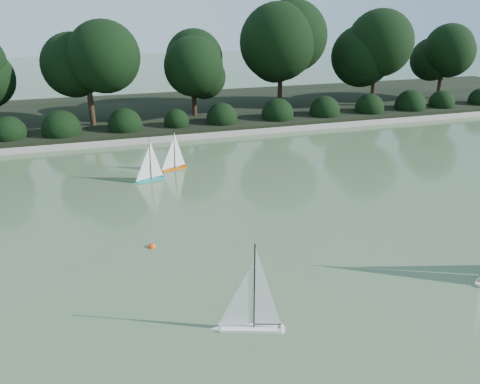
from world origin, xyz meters
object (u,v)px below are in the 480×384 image
Objects in this scene: sailboat_teal at (147,174)px; race_buoy at (152,247)px; sailboat_orange at (172,164)px; sailboat_white_a at (245,316)px.

sailboat_teal is 3.84m from race_buoy.
sailboat_orange is at bearing 75.78° from race_buoy.
sailboat_teal is 8.07× the size of race_buoy.
sailboat_white_a reaches higher than sailboat_teal.
sailboat_teal is at bearing 95.70° from sailboat_white_a.
race_buoy is (-0.36, -3.82, -0.21)m from sailboat_teal.
sailboat_teal is at bearing -137.26° from sailboat_orange.
sailboat_white_a reaches higher than race_buoy.
sailboat_orange is 7.77× the size of race_buoy.
sailboat_white_a is 1.19× the size of sailboat_teal.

